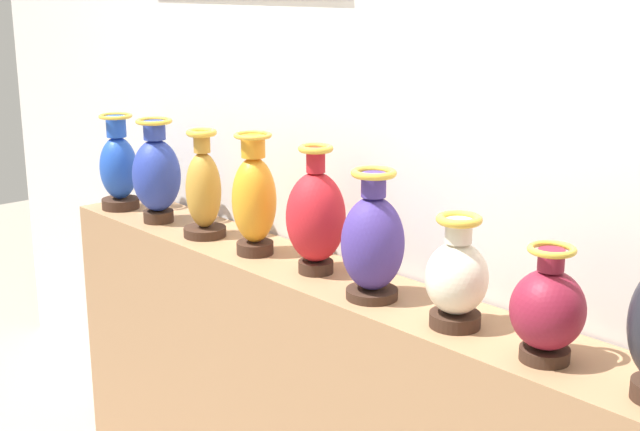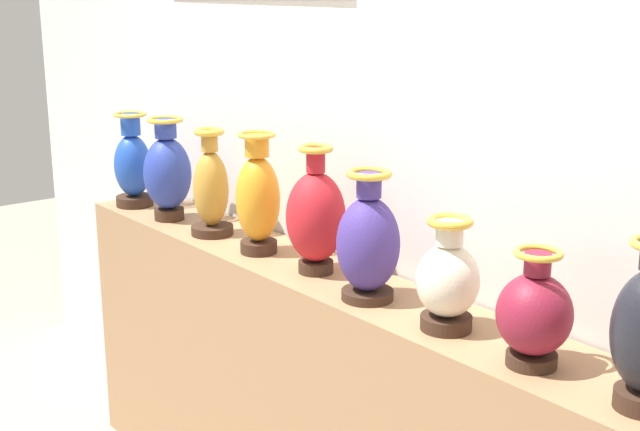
{
  "view_description": "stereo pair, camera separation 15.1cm",
  "coord_description": "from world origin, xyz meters",
  "px_view_note": "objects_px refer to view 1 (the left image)",
  "views": [
    {
      "loc": [
        1.96,
        -1.78,
        1.92
      ],
      "look_at": [
        0.0,
        0.0,
        1.22
      ],
      "focal_mm": 49.22,
      "sensor_mm": 36.0,
      "label": 1
    },
    {
      "loc": [
        2.06,
        -1.66,
        1.92
      ],
      "look_at": [
        0.0,
        0.0,
        1.22
      ],
      "focal_mm": 49.22,
      "sensor_mm": 36.0,
      "label": 2
    }
  ],
  "objects_px": {
    "vase_sapphire": "(119,168)",
    "vase_indigo": "(373,242)",
    "vase_ochre": "(204,191)",
    "vase_amber": "(254,199)",
    "vase_crimson": "(316,216)",
    "vase_cobalt": "(156,174)",
    "vase_burgundy": "(548,309)",
    "vase_ivory": "(457,277)"
  },
  "relations": [
    {
      "from": "vase_ochre",
      "to": "vase_amber",
      "type": "height_order",
      "value": "vase_amber"
    },
    {
      "from": "vase_crimson",
      "to": "vase_ivory",
      "type": "distance_m",
      "value": 0.59
    },
    {
      "from": "vase_crimson",
      "to": "vase_indigo",
      "type": "bearing_deg",
      "value": -7.2
    },
    {
      "from": "vase_sapphire",
      "to": "vase_amber",
      "type": "xyz_separation_m",
      "value": [
        0.86,
        0.02,
        0.02
      ]
    },
    {
      "from": "vase_burgundy",
      "to": "vase_ochre",
      "type": "bearing_deg",
      "value": 179.53
    },
    {
      "from": "vase_cobalt",
      "to": "vase_ochre",
      "type": "xyz_separation_m",
      "value": [
        0.28,
        0.02,
        -0.02
      ]
    },
    {
      "from": "vase_burgundy",
      "to": "vase_ivory",
      "type": "bearing_deg",
      "value": 178.21
    },
    {
      "from": "vase_cobalt",
      "to": "vase_indigo",
      "type": "relative_size",
      "value": 1.04
    },
    {
      "from": "vase_sapphire",
      "to": "vase_cobalt",
      "type": "relative_size",
      "value": 0.97
    },
    {
      "from": "vase_sapphire",
      "to": "vase_burgundy",
      "type": "bearing_deg",
      "value": 0.23
    },
    {
      "from": "vase_amber",
      "to": "vase_sapphire",
      "type": "bearing_deg",
      "value": -178.4
    },
    {
      "from": "vase_sapphire",
      "to": "vase_ivory",
      "type": "xyz_separation_m",
      "value": [
        1.73,
        0.02,
        -0.03
      ]
    },
    {
      "from": "vase_indigo",
      "to": "vase_ivory",
      "type": "relative_size",
      "value": 1.24
    },
    {
      "from": "vase_sapphire",
      "to": "vase_indigo",
      "type": "bearing_deg",
      "value": 0.31
    },
    {
      "from": "vase_crimson",
      "to": "vase_ivory",
      "type": "relative_size",
      "value": 1.33
    },
    {
      "from": "vase_crimson",
      "to": "vase_burgundy",
      "type": "bearing_deg",
      "value": -2.35
    },
    {
      "from": "vase_indigo",
      "to": "vase_ivory",
      "type": "height_order",
      "value": "vase_indigo"
    },
    {
      "from": "vase_ivory",
      "to": "vase_crimson",
      "type": "bearing_deg",
      "value": 177.38
    },
    {
      "from": "vase_cobalt",
      "to": "vase_crimson",
      "type": "xyz_separation_m",
      "value": [
        0.86,
        0.04,
        -0.0
      ]
    },
    {
      "from": "vase_crimson",
      "to": "vase_sapphire",
      "type": "bearing_deg",
      "value": -177.81
    },
    {
      "from": "vase_ivory",
      "to": "vase_burgundy",
      "type": "distance_m",
      "value": 0.29
    },
    {
      "from": "vase_crimson",
      "to": "vase_amber",
      "type": "bearing_deg",
      "value": -176.04
    },
    {
      "from": "vase_amber",
      "to": "vase_burgundy",
      "type": "height_order",
      "value": "vase_amber"
    },
    {
      "from": "vase_ochre",
      "to": "vase_crimson",
      "type": "height_order",
      "value": "vase_crimson"
    },
    {
      "from": "vase_sapphire",
      "to": "vase_crimson",
      "type": "height_order",
      "value": "vase_crimson"
    },
    {
      "from": "vase_ochre",
      "to": "vase_ivory",
      "type": "distance_m",
      "value": 1.17
    },
    {
      "from": "vase_sapphire",
      "to": "vase_crimson",
      "type": "distance_m",
      "value": 1.15
    },
    {
      "from": "vase_crimson",
      "to": "vase_ochre",
      "type": "bearing_deg",
      "value": -177.62
    },
    {
      "from": "vase_sapphire",
      "to": "vase_burgundy",
      "type": "distance_m",
      "value": 2.02
    },
    {
      "from": "vase_sapphire",
      "to": "vase_amber",
      "type": "relative_size",
      "value": 0.93
    },
    {
      "from": "vase_indigo",
      "to": "vase_ivory",
      "type": "distance_m",
      "value": 0.3
    },
    {
      "from": "vase_burgundy",
      "to": "vase_sapphire",
      "type": "bearing_deg",
      "value": -179.77
    },
    {
      "from": "vase_sapphire",
      "to": "vase_indigo",
      "type": "distance_m",
      "value": 1.43
    },
    {
      "from": "vase_sapphire",
      "to": "vase_ochre",
      "type": "relative_size",
      "value": 0.99
    },
    {
      "from": "vase_sapphire",
      "to": "vase_ochre",
      "type": "bearing_deg",
      "value": 2.0
    },
    {
      "from": "vase_crimson",
      "to": "vase_burgundy",
      "type": "distance_m",
      "value": 0.88
    },
    {
      "from": "vase_sapphire",
      "to": "vase_amber",
      "type": "distance_m",
      "value": 0.86
    },
    {
      "from": "vase_crimson",
      "to": "vase_indigo",
      "type": "relative_size",
      "value": 1.07
    },
    {
      "from": "vase_cobalt",
      "to": "vase_burgundy",
      "type": "relative_size",
      "value": 1.37
    },
    {
      "from": "vase_indigo",
      "to": "vase_ivory",
      "type": "xyz_separation_m",
      "value": [
        0.3,
        0.01,
        -0.03
      ]
    },
    {
      "from": "vase_cobalt",
      "to": "vase_amber",
      "type": "distance_m",
      "value": 0.58
    },
    {
      "from": "vase_amber",
      "to": "vase_crimson",
      "type": "distance_m",
      "value": 0.29
    }
  ]
}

